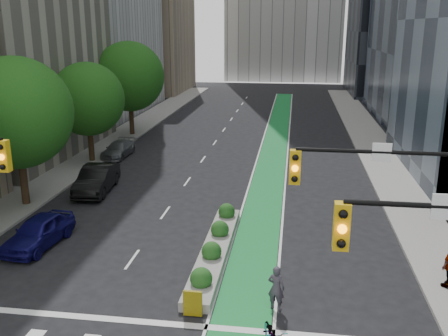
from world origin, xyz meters
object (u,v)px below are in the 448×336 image
(cyclist, at_px, (276,288))
(parked_car_left_near, at_px, (39,231))
(parked_car_left_far, at_px, (118,149))
(median_planter, at_px, (215,247))
(parked_car_left_mid, at_px, (97,179))

(cyclist, height_order, parked_car_left_near, cyclist)
(parked_car_left_far, bearing_deg, median_planter, -55.64)
(parked_car_left_mid, xyz_separation_m, parked_car_left_far, (-1.71, 8.85, -0.22))
(cyclist, distance_m, parked_car_left_mid, 17.19)
(cyclist, xyz_separation_m, parked_car_left_mid, (-11.99, 12.32, -0.05))
(cyclist, bearing_deg, median_planter, -38.47)
(parked_car_left_near, height_order, parked_car_left_mid, parked_car_left_mid)
(median_planter, height_order, parked_car_left_near, parked_car_left_near)
(cyclist, bearing_deg, parked_car_left_near, -2.62)
(cyclist, relative_size, parked_car_left_mid, 0.35)
(median_planter, distance_m, parked_car_left_mid, 12.05)
(parked_car_left_mid, height_order, parked_car_left_far, parked_car_left_mid)
(parked_car_left_near, height_order, parked_car_left_far, parked_car_left_near)
(cyclist, distance_m, parked_car_left_near, 12.30)
(median_planter, relative_size, parked_car_left_mid, 1.99)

